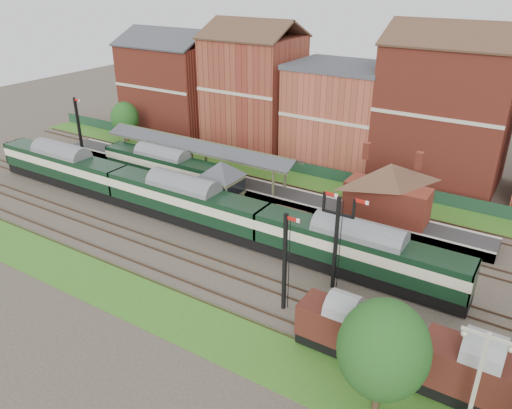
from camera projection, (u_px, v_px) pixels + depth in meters
The scene contains 20 objects.
ground at pixel (228, 236), 47.92m from camera, with size 160.00×160.00×0.00m, color #473D33.
grass_back at pixel (305, 181), 60.14m from camera, with size 90.00×4.50×0.06m, color #2D6619.
grass_front at pixel (140, 299), 38.74m from camera, with size 90.00×5.00×0.06m, color #2D6619.
fence at pixel (312, 170), 61.36m from camera, with size 90.00×0.12×1.50m, color #193823.
platform at pixel (241, 186), 57.56m from camera, with size 55.00×3.40×1.00m, color #2D2D2D.
signal_box at pixel (222, 187), 50.48m from camera, with size 5.40×5.40×6.00m.
brick_hut at pixel (291, 224), 47.49m from camera, with size 3.20×2.64×2.94m.
station_building at pixel (388, 190), 47.90m from camera, with size 8.10×8.10×5.90m.
canopy at pixel (199, 143), 58.69m from camera, with size 26.00×3.89×4.08m.
semaphore_bracket at pixel (337, 237), 38.23m from camera, with size 3.60×0.25×8.18m.
semaphore_platform_end at pixel (79, 126), 66.66m from camera, with size 1.23×0.25×8.00m.
semaphore_siding at pixel (285, 261), 35.97m from camera, with size 1.23×0.25×8.00m.
yard_lamp at pixel (478, 379), 25.88m from camera, with size 2.60×0.22×7.00m.
town_backdrop at pixel (338, 108), 64.10m from camera, with size 69.00×10.00×16.00m.
dmu_train at pixel (184, 200), 49.40m from camera, with size 54.52×2.87×4.19m.
platform_railcar at pixel (163, 166), 58.60m from camera, with size 16.37×2.58×3.77m.
goods_van_a at pixel (342, 327), 32.76m from camera, with size 5.69×2.47×3.45m.
goods_van_b at pixel (478, 374), 28.63m from camera, with size 6.36×2.76×3.86m.
tree_far at pixel (383, 350), 27.15m from camera, with size 5.10×5.10×7.44m.
tree_back at pixel (125, 118), 72.47m from camera, with size 4.04×4.04×5.90m.
Camera 1 is at (24.61, -34.11, 23.31)m, focal length 35.00 mm.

